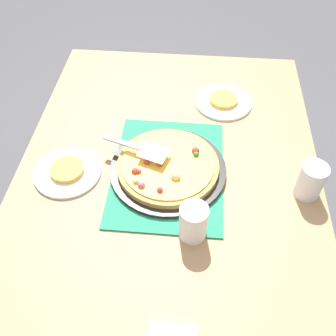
% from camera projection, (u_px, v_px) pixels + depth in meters
% --- Properties ---
extents(ground_plane, '(8.00, 8.00, 0.00)m').
position_uv_depth(ground_plane, '(168.00, 274.00, 1.82)').
color(ground_plane, '#4C4C51').
extents(dining_table, '(1.40, 1.00, 0.75)m').
position_uv_depth(dining_table, '(168.00, 192.00, 1.34)').
color(dining_table, '#9E7A56').
rests_on(dining_table, ground_plane).
extents(placemat, '(0.48, 0.36, 0.01)m').
position_uv_depth(placemat, '(168.00, 171.00, 1.26)').
color(placemat, '#237F5B').
rests_on(placemat, dining_table).
extents(pizza_pan, '(0.38, 0.38, 0.01)m').
position_uv_depth(pizza_pan, '(168.00, 169.00, 1.25)').
color(pizza_pan, black).
rests_on(pizza_pan, placemat).
extents(pizza, '(0.33, 0.33, 0.05)m').
position_uv_depth(pizza, '(168.00, 166.00, 1.23)').
color(pizza, tan).
rests_on(pizza, pizza_pan).
extents(plate_near_left, '(0.22, 0.22, 0.01)m').
position_uv_depth(plate_near_left, '(68.00, 172.00, 1.25)').
color(plate_near_left, white).
rests_on(plate_near_left, dining_table).
extents(plate_far_right, '(0.22, 0.22, 0.01)m').
position_uv_depth(plate_far_right, '(223.00, 102.00, 1.49)').
color(plate_far_right, white).
rests_on(plate_far_right, dining_table).
extents(served_slice_left, '(0.11, 0.11, 0.02)m').
position_uv_depth(served_slice_left, '(67.00, 169.00, 1.24)').
color(served_slice_left, gold).
rests_on(served_slice_left, plate_near_left).
extents(served_slice_right, '(0.11, 0.11, 0.02)m').
position_uv_depth(served_slice_right, '(224.00, 99.00, 1.48)').
color(served_slice_right, gold).
rests_on(served_slice_right, plate_far_right).
extents(cup_near, '(0.08, 0.08, 0.12)m').
position_uv_depth(cup_near, '(193.00, 222.00, 1.06)').
color(cup_near, white).
rests_on(cup_near, dining_table).
extents(cup_far, '(0.08, 0.08, 0.12)m').
position_uv_depth(cup_far, '(311.00, 181.00, 1.16)').
color(cup_far, white).
rests_on(cup_far, dining_table).
extents(pizza_server, '(0.11, 0.23, 0.01)m').
position_uv_depth(pizza_server, '(140.00, 149.00, 1.23)').
color(pizza_server, silver).
rests_on(pizza_server, pizza).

